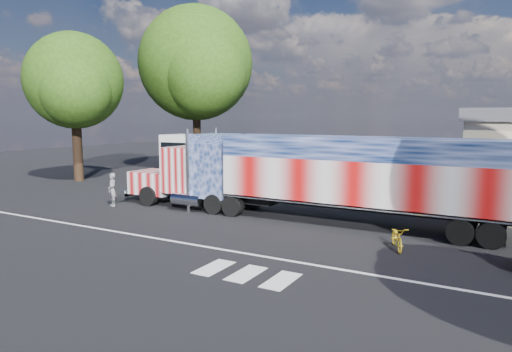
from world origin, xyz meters
The scene contains 8 objects.
ground centered at (0.00, 0.00, 0.00)m, with size 100.00×100.00×0.00m, color black.
lane_markings centered at (1.71, -3.77, 0.01)m, with size 30.00×2.67×0.01m.
semi_truck centered at (2.86, 3.00, 2.17)m, with size 19.79×3.13×4.22m.
coach_bus centered at (-6.40, 11.28, 1.79)m, with size 11.85×2.76×3.45m.
woman centered at (-7.74, 0.93, 0.90)m, with size 0.65×0.43×1.79m, color slate.
bicycle centered at (7.49, 0.14, 0.43)m, with size 0.58×1.66×0.87m, color gold.
tree_nw_a centered at (-13.74, 16.94, 9.42)m, with size 10.55×10.05×14.50m.
tree_w_a centered at (-17.27, 6.71, 7.36)m, with size 7.39×7.04×10.94m.
Camera 1 is at (10.86, -16.50, 4.83)m, focal length 32.00 mm.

